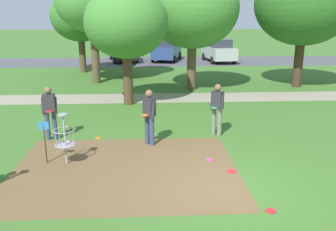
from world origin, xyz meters
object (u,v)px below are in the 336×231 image
(tree_mid_right, at_px, (80,17))
(frisbee_near_basket, at_px, (155,135))
(frisbee_mid_grass, at_px, (271,211))
(tree_mid_center, at_px, (304,3))
(tree_far_left, at_px, (127,22))
(frisbee_far_left, at_px, (232,171))
(parked_car_center_right, at_px, (219,50))
(player_waiting_right, at_px, (50,110))
(frisbee_far_right, at_px, (98,138))
(tree_near_right, at_px, (193,9))
(player_foreground_watching, at_px, (217,107))
(disc_golf_basket, at_px, (62,137))
(tree_mid_left, at_px, (126,23))
(player_throwing, at_px, (149,114))
(frisbee_by_tee, at_px, (209,160))
(parked_car_center_left, at_px, (167,49))
(parked_car_leftmost, at_px, (123,50))
(tree_near_left, at_px, (92,0))

(tree_mid_right, bearing_deg, frisbee_near_basket, -71.11)
(frisbee_mid_grass, xyz_separation_m, tree_mid_center, (5.60, 12.61, 4.33))
(frisbee_mid_grass, distance_m, tree_far_left, 17.12)
(frisbee_far_left, distance_m, parked_car_center_right, 21.39)
(player_waiting_right, xyz_separation_m, frisbee_far_right, (1.45, 0.03, -0.96))
(frisbee_mid_grass, distance_m, frisbee_far_left, 1.97)
(frisbee_near_basket, xyz_separation_m, frisbee_mid_grass, (2.27, -4.85, 0.00))
(frisbee_mid_grass, relative_size, tree_near_right, 0.04)
(player_foreground_watching, bearing_deg, frisbee_far_right, -178.53)
(disc_golf_basket, xyz_separation_m, tree_mid_right, (-2.10, 15.50, 2.86))
(tree_mid_right, bearing_deg, tree_mid_left, -68.84)
(tree_far_left, bearing_deg, disc_golf_basket, -94.35)
(player_throwing, bearing_deg, player_waiting_right, 168.49)
(player_foreground_watching, bearing_deg, tree_mid_right, 116.18)
(player_foreground_watching, xyz_separation_m, frisbee_mid_grass, (0.25, -4.79, -0.96))
(disc_golf_basket, xyz_separation_m, frisbee_far_right, (0.63, 2.01, -0.74))
(frisbee_by_tee, distance_m, tree_near_right, 10.35)
(tree_mid_right, distance_m, parked_car_center_left, 8.68)
(player_foreground_watching, bearing_deg, parked_car_leftmost, 102.59)
(disc_golf_basket, xyz_separation_m, tree_far_left, (1.04, 13.71, 2.58))
(player_throwing, relative_size, tree_mid_center, 0.26)
(tree_mid_right, relative_size, parked_car_center_left, 1.16)
(parked_car_leftmost, bearing_deg, player_throwing, -84.08)
(frisbee_far_left, bearing_deg, tree_mid_left, 112.35)
(player_waiting_right, xyz_separation_m, tree_mid_center, (11.14, 7.95, 3.37))
(frisbee_far_left, relative_size, frisbee_far_right, 1.19)
(player_foreground_watching, height_order, frisbee_far_right, player_foreground_watching)
(frisbee_far_left, relative_size, tree_mid_center, 0.04)
(tree_near_left, relative_size, tree_near_right, 1.04)
(player_throwing, distance_m, tree_far_left, 12.64)
(player_waiting_right, xyz_separation_m, frisbee_near_basket, (3.28, 0.19, -0.96))
(tree_mid_left, bearing_deg, tree_mid_center, 21.12)
(player_throwing, bearing_deg, tree_far_left, 95.75)
(frisbee_near_basket, relative_size, frisbee_far_right, 1.06)
(frisbee_by_tee, distance_m, frisbee_far_left, 0.89)
(player_foreground_watching, distance_m, tree_mid_right, 15.16)
(frisbee_far_right, distance_m, tree_far_left, 12.17)
(disc_golf_basket, height_order, frisbee_by_tee, disc_golf_basket)
(tree_near_right, distance_m, tree_far_left, 5.48)
(player_waiting_right, relative_size, tree_near_left, 0.27)
(frisbee_near_basket, distance_m, tree_mid_center, 11.87)
(player_throwing, distance_m, tree_mid_right, 15.05)
(parked_car_center_right, bearing_deg, frisbee_near_basket, -107.02)
(parked_car_center_right, bearing_deg, frisbee_by_tee, -101.44)
(frisbee_far_right, height_order, tree_near_left, tree_near_left)
(frisbee_by_tee, bearing_deg, frisbee_near_basket, 123.78)
(player_foreground_watching, distance_m, tree_mid_center, 10.33)
(tree_mid_center, bearing_deg, tree_near_right, -175.97)
(player_foreground_watching, xyz_separation_m, tree_near_right, (0.03, 7.42, 3.09))
(tree_mid_left, relative_size, parked_car_leftmost, 1.12)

